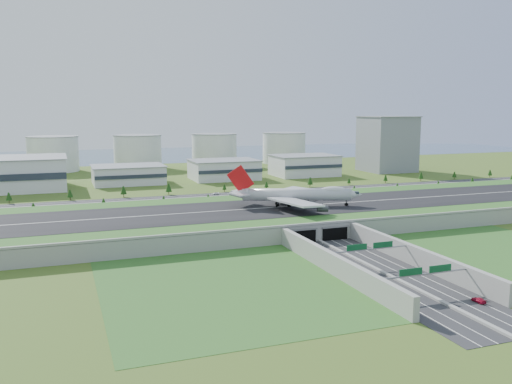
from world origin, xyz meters
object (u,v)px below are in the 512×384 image
object	(u,v)px
office_tower	(387,144)
car_3	(479,300)
car_4	(4,210)
car_6	(459,184)
car_1	(400,292)
car_2	(354,247)
fuel_tank_a	(53,154)
boeing_747	(296,194)
car_5	(278,191)
car_0	(338,259)
car_7	(215,194)

from	to	relation	value
office_tower	car_3	bearing A→B (deg)	-119.16
car_3	car_4	xyz separation A→B (m)	(-160.06, 230.00, -0.07)
car_6	office_tower	bearing A→B (deg)	11.06
car_1	car_2	world-z (taller)	car_2
office_tower	fuel_tank_a	distance (m)	340.18
fuel_tank_a	car_6	world-z (taller)	fuel_tank_a
boeing_747	car_3	bearing A→B (deg)	-69.60
car_3	car_5	world-z (taller)	car_3
fuel_tank_a	boeing_747	size ratio (longest dim) A/B	0.68
car_2	car_4	world-z (taller)	car_2
office_tower	car_4	world-z (taller)	office_tower
car_0	car_1	size ratio (longest dim) A/B	0.88
car_4	fuel_tank_a	bearing A→B (deg)	-13.50
car_2	car_6	world-z (taller)	car_2
office_tower	car_4	xyz separation A→B (m)	(-348.48, -107.77, -26.66)
car_5	car_7	distance (m)	49.23
car_2	car_5	distance (m)	171.45
fuel_tank_a	car_1	size ratio (longest dim) A/B	11.15
office_tower	car_0	bearing A→B (deg)	-126.76
car_3	boeing_747	bearing A→B (deg)	-88.83
office_tower	car_0	world-z (taller)	office_tower
car_6	car_7	distance (m)	207.23
office_tower	car_5	xyz separation A→B (m)	(-158.54, -94.15, -26.71)
car_2	car_3	bearing A→B (deg)	71.92
car_1	car_4	world-z (taller)	car_1
boeing_747	car_4	xyz separation A→B (m)	(-158.98, 86.62, -13.89)
car_0	car_6	distance (m)	267.01
office_tower	car_6	bearing A→B (deg)	-90.65
car_2	car_7	bearing A→B (deg)	-104.57
car_2	car_1	bearing A→B (deg)	54.31
car_4	office_tower	bearing A→B (deg)	-79.03
car_4	car_5	size ratio (longest dim) A/B	1.05
fuel_tank_a	car_0	distance (m)	409.25
car_3	car_6	bearing A→B (deg)	-128.57
office_tower	boeing_747	size ratio (longest dim) A/B	0.74
car_4	car_6	distance (m)	347.25
car_3	car_5	size ratio (longest dim) A/B	1.35
car_3	car_5	bearing A→B (deg)	-96.26
car_4	car_1	bearing A→B (deg)	-152.91
office_tower	fuel_tank_a	size ratio (longest dim) A/B	1.10
office_tower	car_0	size ratio (longest dim) A/B	13.88
office_tower	fuel_tank_a	bearing A→B (deg)	160.23
car_2	car_7	xyz separation A→B (m)	(-16.58, 171.71, 0.07)
office_tower	car_2	xyz separation A→B (m)	(-191.07, -262.49, -26.59)
car_1	car_5	world-z (taller)	car_1
fuel_tank_a	car_5	xyz separation A→B (m)	(161.46, -209.15, -16.71)
car_2	car_5	size ratio (longest dim) A/B	1.40
car_6	car_2	bearing A→B (deg)	140.64
boeing_747	office_tower	bearing A→B (deg)	65.69
car_3	car_4	world-z (taller)	car_3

